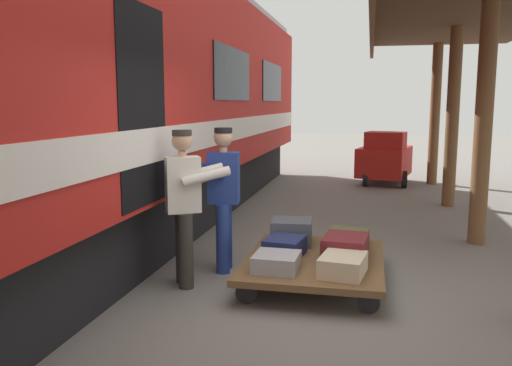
# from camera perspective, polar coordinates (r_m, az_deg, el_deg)

# --- Properties ---
(ground_plane) EXTENTS (60.00, 60.00, 0.00)m
(ground_plane) POSITION_cam_1_polar(r_m,az_deg,el_deg) (5.35, 7.96, -13.25)
(ground_plane) COLOR slate
(train_car) EXTENTS (3.02, 20.18, 4.00)m
(train_car) POSITION_cam_1_polar(r_m,az_deg,el_deg) (6.20, -24.98, 8.53)
(train_car) COLOR #B21E19
(train_car) RESTS_ON ground_plane
(luggage_cart) EXTENTS (1.49, 1.91, 0.29)m
(luggage_cart) POSITION_cam_1_polar(r_m,az_deg,el_deg) (5.97, 6.32, -8.37)
(luggage_cart) COLOR brown
(luggage_cart) RESTS_ON ground_plane
(suitcase_slate_roller) EXTENTS (0.52, 0.49, 0.30)m
(suitcase_slate_roller) POSITION_cam_1_polar(r_m,az_deg,el_deg) (6.46, 3.85, -5.26)
(suitcase_slate_roller) COLOR #4C515B
(suitcase_slate_roller) RESTS_ON luggage_cart
(suitcase_olive_duffel) EXTENTS (0.52, 0.56, 0.19)m
(suitcase_olive_duffel) POSITION_cam_1_polar(r_m,az_deg,el_deg) (6.41, 9.83, -5.96)
(suitcase_olive_duffel) COLOR brown
(suitcase_olive_duffel) RESTS_ON luggage_cart
(suitcase_maroon_trunk) EXTENTS (0.51, 0.60, 0.26)m
(suitcase_maroon_trunk) POSITION_cam_1_polar(r_m,az_deg,el_deg) (5.90, 9.62, -6.90)
(suitcase_maroon_trunk) COLOR maroon
(suitcase_maroon_trunk) RESTS_ON luggage_cart
(suitcase_gray_aluminum) EXTENTS (0.47, 0.47, 0.17)m
(suitcase_gray_aluminum) POSITION_cam_1_polar(r_m,az_deg,el_deg) (5.48, 2.23, -8.50)
(suitcase_gray_aluminum) COLOR #9EA0A5
(suitcase_gray_aluminum) RESTS_ON luggage_cart
(suitcase_cream_canvas) EXTENTS (0.49, 0.58, 0.20)m
(suitcase_cream_canvas) POSITION_cam_1_polar(r_m,az_deg,el_deg) (5.40, 9.35, -8.71)
(suitcase_cream_canvas) COLOR beige
(suitcase_cream_canvas) RESTS_ON luggage_cart
(suitcase_navy_fabric) EXTENTS (0.46, 0.52, 0.21)m
(suitcase_navy_fabric) POSITION_cam_1_polar(r_m,az_deg,el_deg) (5.97, 3.11, -6.88)
(suitcase_navy_fabric) COLOR navy
(suitcase_navy_fabric) RESTS_ON luggage_cart
(porter_in_overalls) EXTENTS (0.70, 0.48, 1.70)m
(porter_in_overalls) POSITION_cam_1_polar(r_m,az_deg,el_deg) (6.22, -3.68, -1.20)
(porter_in_overalls) COLOR navy
(porter_in_overalls) RESTS_ON ground_plane
(porter_by_door) EXTENTS (0.74, 0.63, 1.70)m
(porter_by_door) POSITION_cam_1_polar(r_m,az_deg,el_deg) (5.75, -7.64, -2.07)
(porter_by_door) COLOR #332D28
(porter_by_door) RESTS_ON ground_plane
(baggage_tug) EXTENTS (1.43, 1.89, 1.30)m
(baggage_tug) POSITION_cam_1_polar(r_m,az_deg,el_deg) (13.44, 13.70, 2.57)
(baggage_tug) COLOR #B21E19
(baggage_tug) RESTS_ON ground_plane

